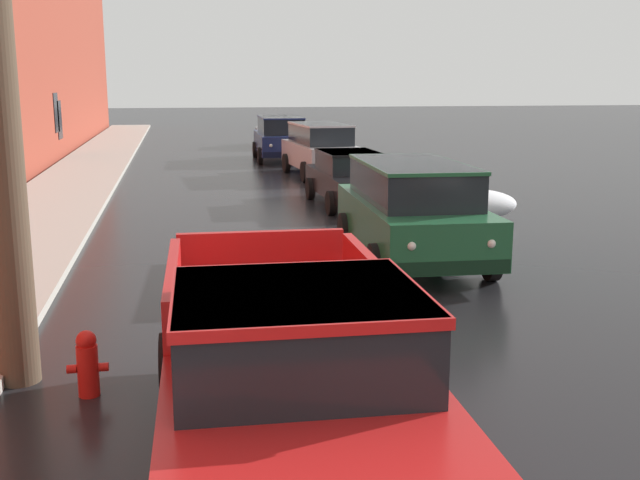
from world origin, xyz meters
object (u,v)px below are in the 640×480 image
(suv_silver_parked_far_down_block, at_px, (320,148))
(sedan_black_parked_kerbside_mid, at_px, (351,177))
(suv_green_parked_kerbside_close, at_px, (412,208))
(suv_darkblue_queued_behind_truck, at_px, (280,137))
(sedan_grey_at_far_intersection, at_px, (273,132))
(fire_hydrant, at_px, (88,363))
(pickup_truck_red_approaching_near_lane, at_px, (289,373))

(suv_silver_parked_far_down_block, bearing_deg, sedan_black_parked_kerbside_mid, -93.32)
(suv_green_parked_kerbside_close, distance_m, suv_darkblue_queued_behind_truck, 18.60)
(suv_green_parked_kerbside_close, bearing_deg, suv_darkblue_queued_behind_truck, 89.63)
(suv_green_parked_kerbside_close, height_order, sedan_grey_at_far_intersection, suv_green_parked_kerbside_close)
(suv_darkblue_queued_behind_truck, height_order, sedan_grey_at_far_intersection, suv_darkblue_queued_behind_truck)
(sedan_grey_at_far_intersection, bearing_deg, suv_green_parked_kerbside_close, -91.53)
(suv_green_parked_kerbside_close, xyz_separation_m, sedan_grey_at_far_intersection, (0.68, 25.62, -0.24))
(suv_darkblue_queued_behind_truck, bearing_deg, suv_silver_parked_far_down_block, -83.63)
(suv_darkblue_queued_behind_truck, xyz_separation_m, fire_hydrant, (-5.23, -23.78, -0.63))
(pickup_truck_red_approaching_near_lane, height_order, sedan_grey_at_far_intersection, pickup_truck_red_approaching_near_lane)
(sedan_black_parked_kerbside_mid, height_order, suv_darkblue_queued_behind_truck, suv_darkblue_queued_behind_truck)
(pickup_truck_red_approaching_near_lane, relative_size, sedan_black_parked_kerbside_mid, 1.18)
(pickup_truck_red_approaching_near_lane, xyz_separation_m, suv_green_parked_kerbside_close, (3.28, 7.15, 0.11))
(suv_silver_parked_far_down_block, distance_m, sedan_grey_at_far_intersection, 12.67)
(sedan_grey_at_far_intersection, xyz_separation_m, fire_hydrant, (-5.80, -30.81, -0.40))
(sedan_black_parked_kerbside_mid, relative_size, suv_darkblue_queued_behind_truck, 0.90)
(sedan_black_parked_kerbside_mid, bearing_deg, sedan_grey_at_far_intersection, 89.08)
(sedan_grey_at_far_intersection, bearing_deg, sedan_black_parked_kerbside_mid, -90.92)
(suv_green_parked_kerbside_close, xyz_separation_m, suv_silver_parked_far_down_block, (0.75, 12.95, -0.00))
(suv_silver_parked_far_down_block, height_order, sedan_grey_at_far_intersection, suv_silver_parked_far_down_block)
(suv_darkblue_queued_behind_truck, xyz_separation_m, sedan_grey_at_far_intersection, (0.56, 7.02, -0.24))
(pickup_truck_red_approaching_near_lane, bearing_deg, sedan_black_parked_kerbside_mid, 75.03)
(pickup_truck_red_approaching_near_lane, distance_m, sedan_black_parked_kerbside_mid, 14.18)
(pickup_truck_red_approaching_near_lane, distance_m, suv_green_parked_kerbside_close, 7.87)
(fire_hydrant, bearing_deg, suv_darkblue_queued_behind_truck, 77.59)
(suv_silver_parked_far_down_block, relative_size, suv_darkblue_queued_behind_truck, 0.98)
(suv_green_parked_kerbside_close, xyz_separation_m, fire_hydrant, (-5.11, -5.19, -0.63))
(sedan_black_parked_kerbside_mid, xyz_separation_m, suv_silver_parked_far_down_block, (0.37, 6.41, 0.24))
(sedan_black_parked_kerbside_mid, bearing_deg, suv_darkblue_queued_behind_truck, 91.23)
(pickup_truck_red_approaching_near_lane, height_order, sedan_black_parked_kerbside_mid, pickup_truck_red_approaching_near_lane)
(suv_green_parked_kerbside_close, bearing_deg, suv_silver_parked_far_down_block, 86.68)
(suv_darkblue_queued_behind_truck, relative_size, sedan_grey_at_far_intersection, 1.14)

